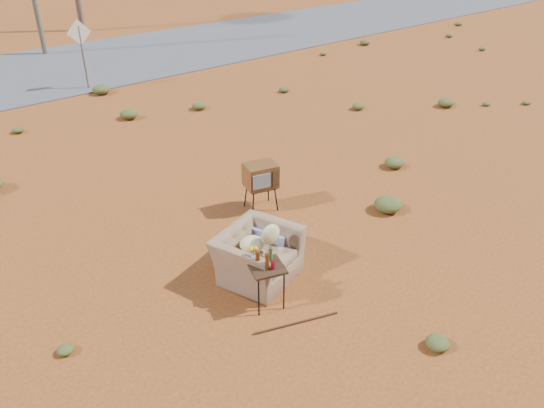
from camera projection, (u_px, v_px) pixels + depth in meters
ground at (302, 282)px, 8.49m from camera, size 140.00×140.00×0.00m
highway at (13, 77)px, 18.53m from camera, size 140.00×7.00×0.04m
armchair at (260, 246)px, 8.48m from camera, size 1.61×1.34×1.09m
tv_unit at (261, 176)px, 10.20m from camera, size 0.70×0.62×0.96m
side_table at (264, 264)px, 7.69m from camera, size 0.62×0.62×0.99m
rusty_bar at (296, 323)px, 7.64m from camera, size 1.25×0.47×0.04m
road_sign at (81, 42)px, 16.62m from camera, size 0.78×0.06×2.19m
scrub_patch at (128, 190)px, 10.92m from camera, size 17.49×8.07×0.33m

